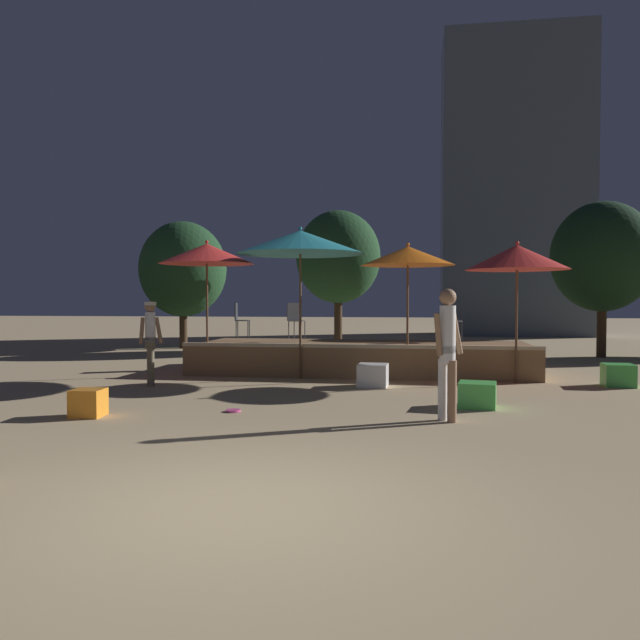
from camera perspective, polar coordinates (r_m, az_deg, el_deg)
The scene contains 20 objects.
ground_plane at distance 5.42m, azimuth -7.57°, elevation -16.71°, with size 120.00×120.00×0.00m, color tan.
wooden_deck at distance 15.22m, azimuth 3.88°, elevation -3.41°, with size 7.94×3.17×0.76m.
patio_umbrella_0 at distance 13.78m, azimuth -1.81°, elevation 7.12°, with size 2.83×2.83×3.34m.
patio_umbrella_1 at distance 13.89m, azimuth 8.03°, elevation 5.81°, with size 2.06×2.06×2.99m.
patio_umbrella_2 at distance 13.63m, azimuth 17.58°, elevation 5.47°, with size 2.13×2.13×2.96m.
patio_umbrella_3 at distance 14.78m, azimuth -10.31°, elevation 5.96°, with size 2.21×2.21×3.13m.
cube_seat_0 at distance 9.93m, azimuth -20.43°, elevation -7.11°, with size 0.48×0.48×0.41m.
cube_seat_1 at distance 12.55m, azimuth 4.86°, elevation -5.06°, with size 0.61×0.61×0.46m.
cube_seat_2 at distance 13.89m, azimuth 25.61°, elevation -4.57°, with size 0.60×0.60×0.45m.
cube_seat_3 at distance 10.42m, azimuth 14.19°, elevation -6.65°, with size 0.66×0.66×0.41m.
person_1 at distance 9.04m, azimuth 11.58°, elevation -2.43°, with size 0.46×0.44×1.89m.
person_3 at distance 13.02m, azimuth -15.25°, elevation -1.65°, with size 0.45×0.31×1.70m.
bistro_chair_0 at distance 15.71m, azimuth -2.30°, elevation 0.28°, with size 0.48×0.48×0.90m.
bistro_chair_1 at distance 16.06m, azimuth -7.40°, elevation 0.30°, with size 0.41×0.41×0.90m.
bistro_chair_2 at distance 15.84m, azimuth 11.85°, elevation 0.25°, with size 0.44×0.44×0.90m.
frisbee_disc at distance 9.83m, azimuth -7.95°, elevation -8.21°, with size 0.23×0.23×0.03m.
background_tree_1 at distance 23.04m, azimuth -12.42°, elevation 4.56°, with size 3.11×3.11×4.58m.
background_tree_2 at distance 21.83m, azimuth 1.67°, elevation 5.75°, with size 2.94×2.94×4.86m.
background_tree_3 at distance 20.81m, azimuth 24.42°, elevation 5.28°, with size 3.04×3.04×4.73m.
distant_building at distance 33.24m, azimuth 17.30°, elevation 11.51°, with size 7.06×3.84×14.78m.
Camera 1 is at (1.46, -4.93, 1.72)m, focal length 35.00 mm.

